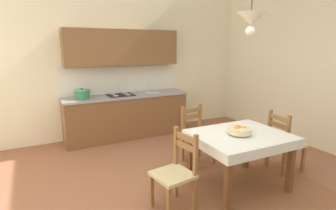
{
  "coord_description": "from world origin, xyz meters",
  "views": [
    {
      "loc": [
        -1.81,
        -2.64,
        1.87
      ],
      "look_at": [
        0.05,
        0.93,
        0.98
      ],
      "focal_mm": 28.29,
      "sensor_mm": 36.0,
      "label": 1
    }
  ],
  "objects": [
    {
      "name": "dining_table",
      "position": [
        0.56,
        -0.15,
        0.62
      ],
      "size": [
        1.22,
        1.02,
        0.75
      ],
      "color": "brown",
      "rests_on": "ground_plane"
    },
    {
      "name": "wall_back",
      "position": [
        0.0,
        2.88,
        2.1
      ],
      "size": [
        6.22,
        0.12,
        4.19
      ],
      "primitive_type": "cube",
      "color": "beige",
      "rests_on": "ground_plane"
    },
    {
      "name": "ground_plane",
      "position": [
        0.0,
        0.0,
        -0.05
      ],
      "size": [
        6.22,
        6.23,
        0.1
      ],
      "primitive_type": "cube",
      "color": "#935B42"
    },
    {
      "name": "area_rug",
      "position": [
        0.56,
        -0.25,
        0.0
      ],
      "size": [
        2.1,
        1.6,
        0.01
      ],
      "primitive_type": "cube",
      "color": "brown",
      "rests_on": "ground_plane"
    },
    {
      "name": "kitchen_cabinetry",
      "position": [
        -0.1,
        2.54,
        0.86
      ],
      "size": [
        2.54,
        0.63,
        2.2
      ],
      "color": "brown",
      "rests_on": "ground_plane"
    },
    {
      "name": "dining_chair_kitchen_side",
      "position": [
        0.5,
        0.79,
        0.44
      ],
      "size": [
        0.46,
        0.46,
        0.93
      ],
      "color": "#D1BC89",
      "rests_on": "ground_plane"
    },
    {
      "name": "dining_chair_tv_side",
      "position": [
        -0.43,
        -0.18,
        0.44
      ],
      "size": [
        0.47,
        0.47,
        0.93
      ],
      "color": "#D1BC89",
      "rests_on": "ground_plane"
    },
    {
      "name": "pendant_lamp",
      "position": [
        0.48,
        -0.28,
        2.17
      ],
      "size": [
        0.32,
        0.32,
        0.8
      ],
      "color": "black"
    },
    {
      "name": "fruit_bowl",
      "position": [
        0.51,
        -0.17,
        0.81
      ],
      "size": [
        0.3,
        0.3,
        0.12
      ],
      "color": "beige",
      "rests_on": "dining_table"
    },
    {
      "name": "dining_chair_window_side",
      "position": [
        1.5,
        -0.1,
        0.44
      ],
      "size": [
        0.46,
        0.46,
        0.93
      ],
      "color": "#D1BC89",
      "rests_on": "ground_plane"
    }
  ]
}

